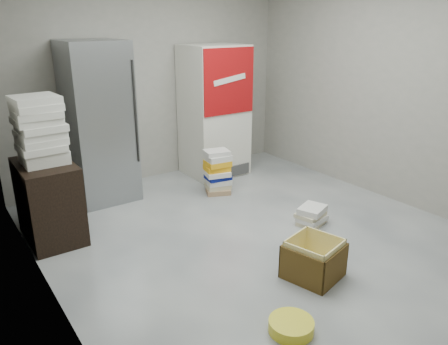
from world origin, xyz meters
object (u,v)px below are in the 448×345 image
coke_cooler (214,111)px  wood_shelf (49,201)px  steel_fridge (99,123)px  phonebook_stack_main (218,172)px  cardboard_box (313,262)px

coke_cooler → wood_shelf: coke_cooler is taller
steel_fridge → phonebook_stack_main: steel_fridge is taller
coke_cooler → phonebook_stack_main: (-0.42, -0.69, -0.62)m
phonebook_stack_main → cardboard_box: size_ratio=1.09×
coke_cooler → cardboard_box: size_ratio=3.44×
phonebook_stack_main → steel_fridge: bearing=166.6°
steel_fridge → cardboard_box: 3.00m
wood_shelf → phonebook_stack_main: (2.06, 0.03, -0.12)m
phonebook_stack_main → cardboard_box: phonebook_stack_main is taller
coke_cooler → phonebook_stack_main: coke_cooler is taller
wood_shelf → cardboard_box: 2.64m
steel_fridge → coke_cooler: 1.65m
coke_cooler → wood_shelf: 2.63m
phonebook_stack_main → coke_cooler: bearing=75.1°
steel_fridge → phonebook_stack_main: 1.56m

